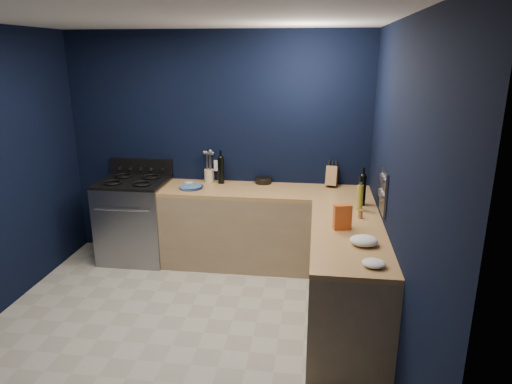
% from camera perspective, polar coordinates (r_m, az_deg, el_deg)
% --- Properties ---
extents(floor, '(3.50, 3.50, 0.02)m').
position_cam_1_polar(floor, '(4.27, -9.51, -16.78)').
color(floor, '#B0AD9B').
rests_on(floor, ground).
extents(ceiling, '(3.50, 3.50, 0.02)m').
position_cam_1_polar(ceiling, '(3.58, -11.66, 20.86)').
color(ceiling, silver).
rests_on(ceiling, ground).
extents(wall_back, '(3.50, 0.02, 2.60)m').
position_cam_1_polar(wall_back, '(5.37, -4.79, 5.63)').
color(wall_back, black).
rests_on(wall_back, ground).
extents(wall_right, '(0.02, 3.50, 2.60)m').
position_cam_1_polar(wall_right, '(3.60, 17.29, -0.74)').
color(wall_right, black).
rests_on(wall_right, ground).
extents(wall_front, '(3.50, 0.02, 2.60)m').
position_cam_1_polar(wall_front, '(2.23, -24.53, -12.56)').
color(wall_front, black).
rests_on(wall_front, ground).
extents(cab_back, '(2.30, 0.63, 0.86)m').
position_cam_1_polar(cab_back, '(5.21, 1.17, -4.65)').
color(cab_back, '#987E5D').
rests_on(cab_back, floor).
extents(top_back, '(2.30, 0.63, 0.04)m').
position_cam_1_polar(top_back, '(5.06, 1.20, 0.09)').
color(top_back, olive).
rests_on(top_back, cab_back).
extents(cab_right, '(0.63, 1.67, 0.86)m').
position_cam_1_polar(cab_right, '(4.15, 11.10, -10.90)').
color(cab_right, '#987E5D').
rests_on(cab_right, floor).
extents(top_right, '(0.63, 1.67, 0.04)m').
position_cam_1_polar(top_right, '(3.96, 11.46, -5.13)').
color(top_right, olive).
rests_on(top_right, cab_right).
extents(gas_range, '(0.76, 0.66, 0.92)m').
position_cam_1_polar(gas_range, '(5.55, -14.76, -3.51)').
color(gas_range, gray).
rests_on(gas_range, floor).
extents(oven_door, '(0.59, 0.02, 0.42)m').
position_cam_1_polar(oven_door, '(5.29, -16.01, -4.77)').
color(oven_door, black).
rests_on(oven_door, gas_range).
extents(cooktop, '(0.76, 0.66, 0.03)m').
position_cam_1_polar(cooktop, '(5.41, -15.13, 1.21)').
color(cooktop, black).
rests_on(cooktop, gas_range).
extents(backguard, '(0.76, 0.06, 0.20)m').
position_cam_1_polar(backguard, '(5.65, -14.08, 3.06)').
color(backguard, black).
rests_on(backguard, gas_range).
extents(spice_panel, '(0.02, 0.28, 0.38)m').
position_cam_1_polar(spice_panel, '(4.15, 15.61, -0.03)').
color(spice_panel, gray).
rests_on(spice_panel, wall_right).
extents(wall_outlet, '(0.09, 0.02, 0.13)m').
position_cam_1_polar(wall_outlet, '(5.39, -4.78, 3.29)').
color(wall_outlet, white).
rests_on(wall_outlet, wall_back).
extents(plate_stack, '(0.33, 0.33, 0.03)m').
position_cam_1_polar(plate_stack, '(5.14, -8.11, 0.61)').
color(plate_stack, '#314F9B').
rests_on(plate_stack, top_back).
extents(ramekin, '(0.10, 0.10, 0.04)m').
position_cam_1_polar(ramekin, '(5.27, -8.33, 1.03)').
color(ramekin, white).
rests_on(ramekin, top_back).
extents(utensil_crock, '(0.13, 0.13, 0.14)m').
position_cam_1_polar(utensil_crock, '(5.39, -5.84, 2.07)').
color(utensil_crock, beige).
rests_on(utensil_crock, top_back).
extents(wine_bottle_back, '(0.08, 0.08, 0.31)m').
position_cam_1_polar(wine_bottle_back, '(5.28, -4.39, 2.70)').
color(wine_bottle_back, black).
rests_on(wine_bottle_back, top_back).
extents(lemon_basket, '(0.22, 0.22, 0.07)m').
position_cam_1_polar(lemon_basket, '(5.29, 0.93, 1.48)').
color(lemon_basket, black).
rests_on(lemon_basket, top_back).
extents(knife_block, '(0.15, 0.27, 0.27)m').
position_cam_1_polar(knife_block, '(5.25, 9.43, 1.95)').
color(knife_block, olive).
rests_on(knife_block, top_back).
extents(wine_bottle_right, '(0.08, 0.08, 0.30)m').
position_cam_1_polar(wine_bottle_right, '(4.61, 13.08, 0.18)').
color(wine_bottle_right, black).
rests_on(wine_bottle_right, top_right).
extents(oil_bottle, '(0.07, 0.07, 0.25)m').
position_cam_1_polar(oil_bottle, '(4.46, 12.81, -0.74)').
color(oil_bottle, '#9F9B2B').
rests_on(oil_bottle, top_right).
extents(spice_jar_near, '(0.06, 0.06, 0.10)m').
position_cam_1_polar(spice_jar_near, '(4.25, 10.18, -2.52)').
color(spice_jar_near, olive).
rests_on(spice_jar_near, top_right).
extents(spice_jar_far, '(0.05, 0.05, 0.08)m').
position_cam_1_polar(spice_jar_far, '(4.28, 12.87, -2.69)').
color(spice_jar_far, olive).
rests_on(spice_jar_far, top_right).
extents(crouton_bag, '(0.16, 0.10, 0.22)m').
position_cam_1_polar(crouton_bag, '(3.96, 10.71, -3.09)').
color(crouton_bag, red).
rests_on(crouton_bag, top_right).
extents(towel_front, '(0.26, 0.24, 0.08)m').
position_cam_1_polar(towel_front, '(3.70, 13.27, -5.92)').
color(towel_front, white).
rests_on(towel_front, top_right).
extents(towel_end, '(0.20, 0.18, 0.05)m').
position_cam_1_polar(towel_end, '(3.36, 14.47, -8.59)').
color(towel_end, white).
rests_on(towel_end, top_right).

